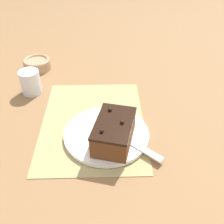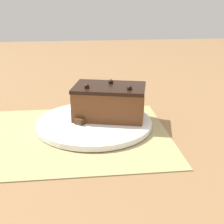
{
  "view_description": "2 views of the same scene",
  "coord_description": "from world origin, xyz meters",
  "px_view_note": "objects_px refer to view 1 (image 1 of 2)",
  "views": [
    {
      "loc": [
        -0.67,
        -0.05,
        0.57
      ],
      "look_at": [
        -0.03,
        -0.06,
        0.07
      ],
      "focal_mm": 42.0,
      "sensor_mm": 36.0,
      "label": 1
    },
    {
      "loc": [
        -0.03,
        0.62,
        0.29
      ],
      "look_at": [
        -0.11,
        -0.01,
        0.05
      ],
      "focal_mm": 50.0,
      "sensor_mm": 36.0,
      "label": 2
    }
  ],
  "objects_px": {
    "cake_plate": "(106,134)",
    "drinking_glass": "(30,82)",
    "serving_knife": "(118,134)",
    "chocolate_cake": "(114,132)",
    "small_bowl": "(37,64)"
  },
  "relations": [
    {
      "from": "cake_plate",
      "to": "drinking_glass",
      "type": "xyz_separation_m",
      "value": [
        0.26,
        0.29,
        0.04
      ]
    },
    {
      "from": "cake_plate",
      "to": "small_bowl",
      "type": "height_order",
      "value": "small_bowl"
    },
    {
      "from": "serving_knife",
      "to": "drinking_glass",
      "type": "relative_size",
      "value": 2.1
    },
    {
      "from": "cake_plate",
      "to": "serving_knife",
      "type": "distance_m",
      "value": 0.04
    },
    {
      "from": "cake_plate",
      "to": "chocolate_cake",
      "type": "xyz_separation_m",
      "value": [
        -0.04,
        -0.02,
        0.04
      ]
    },
    {
      "from": "serving_knife",
      "to": "small_bowl",
      "type": "relative_size",
      "value": 1.64
    },
    {
      "from": "cake_plate",
      "to": "drinking_glass",
      "type": "distance_m",
      "value": 0.39
    },
    {
      "from": "chocolate_cake",
      "to": "cake_plate",
      "type": "bearing_deg",
      "value": 30.38
    },
    {
      "from": "cake_plate",
      "to": "serving_knife",
      "type": "bearing_deg",
      "value": -109.95
    },
    {
      "from": "small_bowl",
      "to": "drinking_glass",
      "type": "bearing_deg",
      "value": -175.29
    },
    {
      "from": "cake_plate",
      "to": "serving_knife",
      "type": "height_order",
      "value": "serving_knife"
    },
    {
      "from": "small_bowl",
      "to": "serving_knife",
      "type": "bearing_deg",
      "value": -143.54
    },
    {
      "from": "drinking_glass",
      "to": "small_bowl",
      "type": "xyz_separation_m",
      "value": [
        0.19,
        0.02,
        -0.02
      ]
    },
    {
      "from": "chocolate_cake",
      "to": "serving_knife",
      "type": "relative_size",
      "value": 0.97
    },
    {
      "from": "drinking_glass",
      "to": "chocolate_cake",
      "type": "bearing_deg",
      "value": -133.71
    }
  ]
}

